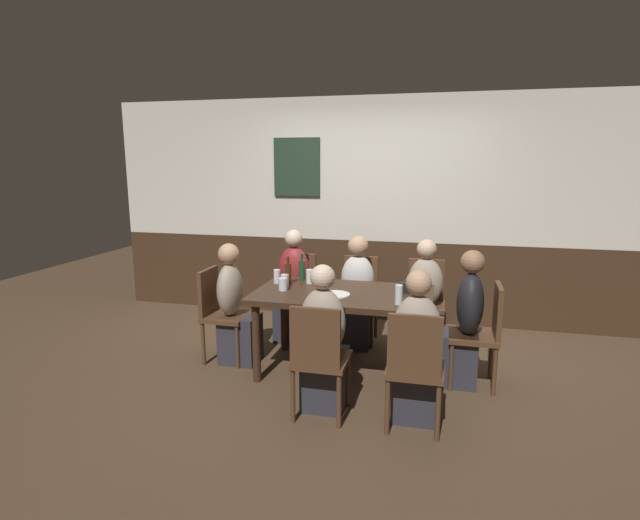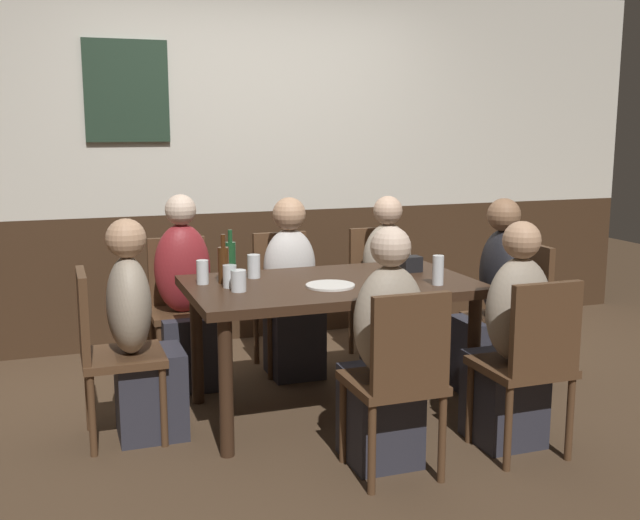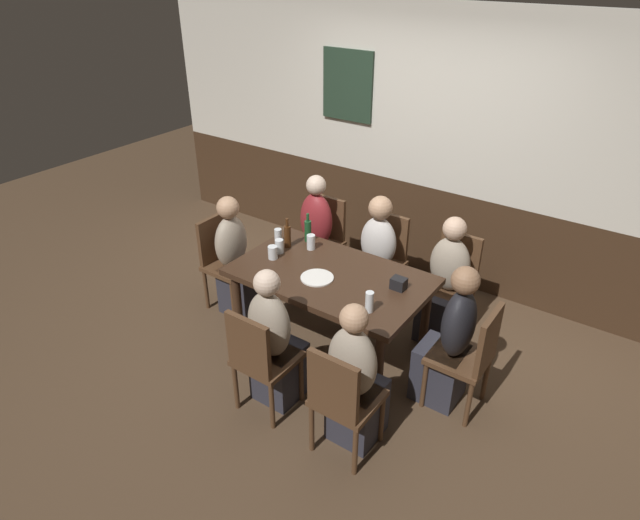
{
  "view_description": "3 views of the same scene",
  "coord_description": "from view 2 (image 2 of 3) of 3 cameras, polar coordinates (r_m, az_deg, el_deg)",
  "views": [
    {
      "loc": [
        0.82,
        -4.15,
        1.86
      ],
      "look_at": [
        -0.22,
        0.05,
        1.01
      ],
      "focal_mm": 27.92,
      "sensor_mm": 36.0,
      "label": 1
    },
    {
      "loc": [
        -1.41,
        -3.8,
        1.59
      ],
      "look_at": [
        -0.02,
        0.12,
        0.84
      ],
      "focal_mm": 42.76,
      "sensor_mm": 36.0,
      "label": 2
    },
    {
      "loc": [
        2.04,
        -3.05,
        2.97
      ],
      "look_at": [
        -0.04,
        -0.09,
        0.89
      ],
      "focal_mm": 30.55,
      "sensor_mm": 36.0,
      "label": 3
    }
  ],
  "objects": [
    {
      "name": "ground_plane",
      "position": [
        4.35,
        0.8,
        -11.22
      ],
      "size": [
        12.0,
        12.0,
        0.0
      ],
      "primitive_type": "plane",
      "color": "#4C3826"
    },
    {
      "name": "person_mid_far",
      "position": [
        4.85,
        -2.11,
        -2.99
      ],
      "size": [
        0.34,
        0.37,
        1.13
      ],
      "color": "#2D2D38",
      "rests_on": "ground_plane"
    },
    {
      "name": "chair_right_near",
      "position": [
        3.75,
        15.48,
        -7.09
      ],
      "size": [
        0.4,
        0.4,
        0.88
      ],
      "color": "#513521",
      "rests_on": "ground_plane"
    },
    {
      "name": "pint_glass_amber",
      "position": [
        4.01,
        -6.77,
        -1.31
      ],
      "size": [
        0.07,
        0.07,
        0.12
      ],
      "color": "silver",
      "rests_on": "dining_table"
    },
    {
      "name": "person_left_far",
      "position": [
        4.7,
        -10.08,
        -3.45
      ],
      "size": [
        0.34,
        0.37,
        1.17
      ],
      "color": "#2D2D38",
      "rests_on": "ground_plane"
    },
    {
      "name": "chair_right_far",
      "position": [
        5.23,
        4.49,
        -1.88
      ],
      "size": [
        0.4,
        0.4,
        0.88
      ],
      "color": "#513521",
      "rests_on": "ground_plane"
    },
    {
      "name": "chair_mid_far",
      "position": [
        5.0,
        -2.67,
        -2.43
      ],
      "size": [
        0.4,
        0.4,
        0.88
      ],
      "color": "#513521",
      "rests_on": "ground_plane"
    },
    {
      "name": "chair_mid_near",
      "position": [
        3.42,
        5.97,
        -8.46
      ],
      "size": [
        0.4,
        0.4,
        0.88
      ],
      "color": "#513521",
      "rests_on": "ground_plane"
    },
    {
      "name": "condiment_caddy",
      "position": [
        4.44,
        6.83,
        -0.29
      ],
      "size": [
        0.11,
        0.09,
        0.09
      ],
      "primitive_type": "cube",
      "color": "black",
      "rests_on": "dining_table"
    },
    {
      "name": "chair_head_west",
      "position": [
        3.96,
        -15.66,
        -6.21
      ],
      "size": [
        0.4,
        0.4,
        0.88
      ],
      "color": "#513521",
      "rests_on": "ground_plane"
    },
    {
      "name": "beer_bottle_brown",
      "position": [
        4.12,
        -7.23,
        -0.28
      ],
      "size": [
        0.06,
        0.06,
        0.27
      ],
      "color": "#42230F",
      "rests_on": "dining_table"
    },
    {
      "name": "person_mid_near",
      "position": [
        3.57,
        4.84,
        -7.97
      ],
      "size": [
        0.34,
        0.37,
        1.14
      ],
      "color": "#2D2D38",
      "rests_on": "ground_plane"
    },
    {
      "name": "pint_glass_pale",
      "position": [
        3.91,
        -6.11,
        -1.66
      ],
      "size": [
        0.08,
        0.08,
        0.11
      ],
      "color": "silver",
      "rests_on": "dining_table"
    },
    {
      "name": "tumbler_water",
      "position": [
        4.12,
        -8.78,
        -1.03
      ],
      "size": [
        0.06,
        0.06,
        0.13
      ],
      "color": "silver",
      "rests_on": "dining_table"
    },
    {
      "name": "chair_left_far",
      "position": [
        4.85,
        -10.4,
        -2.98
      ],
      "size": [
        0.4,
        0.4,
        0.88
      ],
      "color": "#513521",
      "rests_on": "ground_plane"
    },
    {
      "name": "person_head_west",
      "position": [
        3.97,
        -13.3,
        -6.31
      ],
      "size": [
        0.37,
        0.34,
        1.13
      ],
      "color": "#2D2D38",
      "rests_on": "ground_plane"
    },
    {
      "name": "plate_white_large",
      "position": [
        4.01,
        0.78,
        -1.92
      ],
      "size": [
        0.26,
        0.26,
        0.01
      ],
      "primitive_type": "cylinder",
      "color": "white",
      "rests_on": "dining_table"
    },
    {
      "name": "person_right_near",
      "position": [
        3.89,
        14.09,
        -6.75
      ],
      "size": [
        0.34,
        0.37,
        1.13
      ],
      "color": "#2D2D38",
      "rests_on": "ground_plane"
    },
    {
      "name": "chair_head_east",
      "position": [
        4.73,
        14.49,
        -3.49
      ],
      "size": [
        0.4,
        0.4,
        0.88
      ],
      "color": "#513521",
      "rests_on": "ground_plane"
    },
    {
      "name": "beer_bottle_green",
      "position": [
        4.31,
        -6.72,
        0.18
      ],
      "size": [
        0.06,
        0.06,
        0.26
      ],
      "color": "#194723",
      "rests_on": "dining_table"
    },
    {
      "name": "highball_clear",
      "position": [
        4.09,
        8.82,
        -0.92
      ],
      "size": [
        0.06,
        0.06,
        0.16
      ],
      "color": "silver",
      "rests_on": "dining_table"
    },
    {
      "name": "wall_back",
      "position": [
        5.63,
        -5.1,
        7.25
      ],
      "size": [
        6.4,
        0.13,
        2.6
      ],
      "color": "#3D2819",
      "rests_on": "ground_plane"
    },
    {
      "name": "dining_table",
      "position": [
        4.16,
        0.82,
        -2.77
      ],
      "size": [
        1.55,
        0.92,
        0.74
      ],
      "color": "#382316",
      "rests_on": "ground_plane"
    },
    {
      "name": "beer_glass_tall",
      "position": [
        4.25,
        -4.98,
        -0.54
      ],
      "size": [
        0.07,
        0.07,
        0.13
      ],
      "color": "silver",
      "rests_on": "dining_table"
    },
    {
      "name": "person_right_far",
      "position": [
        5.09,
        5.23,
        -2.52
      ],
      "size": [
        0.34,
        0.37,
        1.12
      ],
      "color": "#2D2D38",
      "rests_on": "ground_plane"
    },
    {
      "name": "person_head_east",
      "position": [
        4.64,
        12.83,
        -3.75
      ],
      "size": [
        0.37,
        0.34,
        1.16
      ],
      "color": "#2D2D38",
      "rests_on": "ground_plane"
    }
  ]
}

